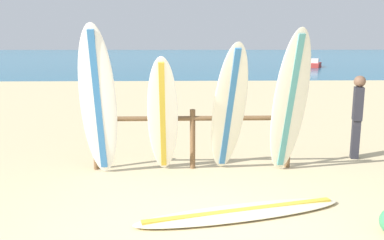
% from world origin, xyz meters
% --- Properties ---
extents(ground_plane, '(120.00, 120.00, 0.00)m').
position_xyz_m(ground_plane, '(0.00, 0.00, 0.00)').
color(ground_plane, '#D3BC8C').
extents(ocean_water, '(120.00, 80.00, 0.01)m').
position_xyz_m(ocean_water, '(0.00, 58.00, 0.00)').
color(ocean_water, '#196B93').
rests_on(ocean_water, ground).
extents(surfboard_rack, '(3.33, 0.09, 1.01)m').
position_xyz_m(surfboard_rack, '(0.02, 2.55, 0.67)').
color(surfboard_rack, brown).
rests_on(surfboard_rack, ground).
extents(surfboard_leaning_far_left, '(0.58, 0.65, 2.39)m').
position_xyz_m(surfboard_leaning_far_left, '(-1.44, 2.13, 1.19)').
color(surfboard_leaning_far_left, white).
rests_on(surfboard_leaning_far_left, ground).
extents(surfboard_leaning_left, '(0.48, 0.95, 1.92)m').
position_xyz_m(surfboard_leaning_left, '(-0.46, 2.11, 0.96)').
color(surfboard_leaning_left, white).
rests_on(surfboard_leaning_left, ground).
extents(surfboard_leaning_center_left, '(0.66, 1.00, 2.12)m').
position_xyz_m(surfboard_leaning_center_left, '(0.57, 2.15, 1.06)').
color(surfboard_leaning_center_left, white).
rests_on(surfboard_leaning_center_left, ground).
extents(surfboard_leaning_center, '(0.64, 0.79, 2.33)m').
position_xyz_m(surfboard_leaning_center, '(1.51, 2.12, 1.16)').
color(surfboard_leaning_center, white).
rests_on(surfboard_leaning_center, ground).
extents(surfboard_lying_on_sand, '(2.75, 1.17, 0.08)m').
position_xyz_m(surfboard_lying_on_sand, '(0.56, 0.63, 0.04)').
color(surfboard_lying_on_sand, beige).
rests_on(surfboard_lying_on_sand, ground).
extents(beachgoer_standing, '(0.21, 0.28, 1.51)m').
position_xyz_m(beachgoer_standing, '(3.01, 3.07, 0.83)').
color(beachgoer_standing, '#26262D').
rests_on(beachgoer_standing, ground).
extents(small_boat_offshore, '(1.86, 2.89, 0.71)m').
position_xyz_m(small_boat_offshore, '(11.01, 29.36, 0.26)').
color(small_boat_offshore, '#B22D28').
rests_on(small_boat_offshore, ocean_water).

